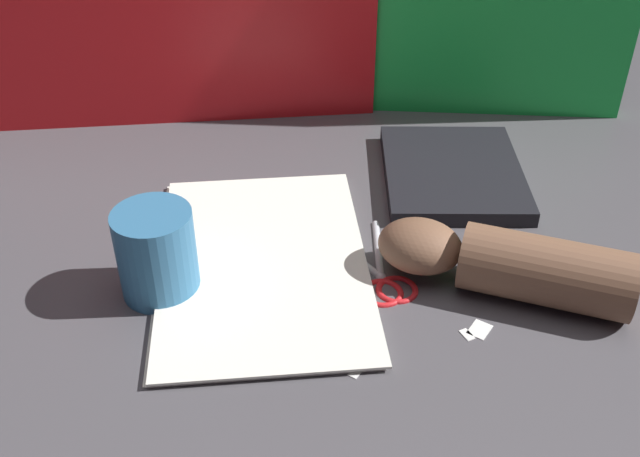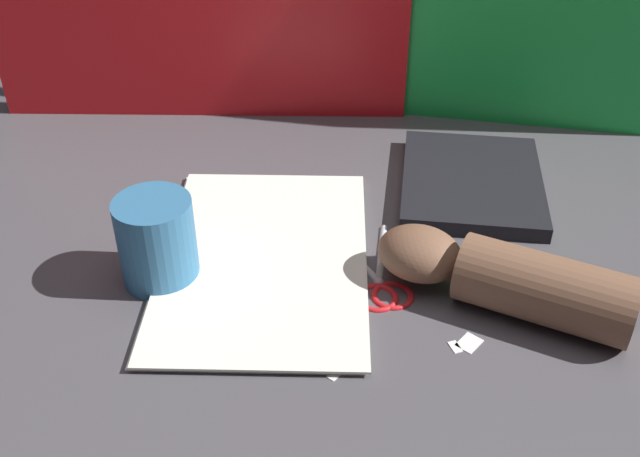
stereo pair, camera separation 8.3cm
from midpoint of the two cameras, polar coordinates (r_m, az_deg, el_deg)
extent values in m
plane|color=#4C494F|center=(0.87, 3.58, -3.11)|extent=(6.00, 6.00, 0.00)
cube|color=white|center=(0.88, -1.54, -2.28)|extent=(0.24, 0.36, 0.00)
cube|color=white|center=(0.88, -1.77, -2.31)|extent=(0.24, 0.36, 0.00)
cube|color=white|center=(0.87, -1.49, -2.31)|extent=(0.24, 0.36, 0.00)
cube|color=black|center=(1.03, 13.81, 3.37)|extent=(0.21, 0.25, 0.02)
sphere|color=silver|center=(0.85, 7.35, -3.95)|extent=(0.01, 0.01, 0.01)
cylinder|color=silver|center=(0.88, 5.35, -2.05)|extent=(0.06, 0.10, 0.01)
torus|color=red|center=(0.83, 8.47, -5.01)|extent=(0.07, 0.07, 0.01)
cylinder|color=silver|center=(0.89, 7.43, -1.79)|extent=(0.02, 0.11, 0.01)
torus|color=red|center=(0.83, 7.31, -5.18)|extent=(0.05, 0.05, 0.01)
cylinder|color=brown|center=(0.83, 19.61, -4.49)|extent=(0.20, 0.14, 0.07)
ellipsoid|color=brown|center=(0.84, 10.46, -1.98)|extent=(0.12, 0.11, 0.06)
cube|color=white|center=(0.79, 13.33, -8.88)|extent=(0.01, 0.02, 0.00)
cube|color=white|center=(0.82, 2.23, -5.93)|extent=(0.03, 0.03, 0.00)
cube|color=white|center=(0.75, 4.50, -11.09)|extent=(0.02, 0.02, 0.00)
cube|color=white|center=(0.80, 14.33, -8.55)|extent=(0.03, 0.03, 0.00)
cylinder|color=teal|center=(0.83, -9.52, -1.06)|extent=(0.09, 0.09, 0.10)
camera|label=1|loc=(0.04, -87.14, 2.06)|focal=42.00mm
camera|label=2|loc=(0.04, 92.86, -2.06)|focal=42.00mm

